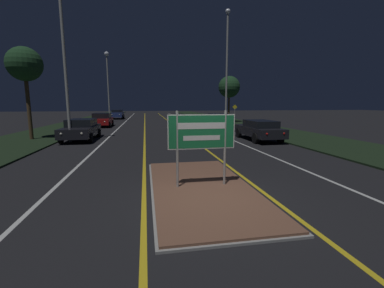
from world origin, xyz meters
TOP-DOWN VIEW (x-y plane):
  - ground_plane at (0.00, 0.00)m, footprint 160.00×160.00m
  - median_island at (0.00, 0.66)m, footprint 2.88×6.14m
  - verge_left at (-9.50, 20.00)m, footprint 5.00×100.00m
  - verge_right at (9.50, 20.00)m, footprint 5.00×100.00m
  - centre_line_yellow_left at (-1.63, 25.00)m, footprint 0.12×70.00m
  - centre_line_yellow_right at (1.63, 25.00)m, footprint 0.12×70.00m
  - lane_line_white_left at (-4.20, 25.00)m, footprint 0.12×70.00m
  - lane_line_white_right at (4.20, 25.00)m, footprint 0.12×70.00m
  - edge_line_white_left at (-7.20, 25.00)m, footprint 0.10×70.00m
  - edge_line_white_right at (7.20, 25.00)m, footprint 0.10×70.00m
  - highway_sign at (0.00, 0.66)m, footprint 1.91×0.07m
  - streetlight_left_near at (-6.27, 11.02)m, footprint 0.45×0.45m
  - streetlight_left_far at (-6.26, 29.82)m, footprint 0.58×0.58m
  - streetlight_right_near at (6.25, 18.01)m, footprint 0.47×0.47m
  - car_receding_0 at (5.91, 9.71)m, footprint 1.87×4.73m
  - car_receding_1 at (5.53, 18.25)m, footprint 2.03×4.31m
  - car_approaching_0 at (-5.83, 12.08)m, footprint 1.97×4.79m
  - car_approaching_1 at (-6.07, 22.19)m, footprint 2.03×4.21m
  - car_approaching_2 at (-5.91, 36.29)m, footprint 1.91×4.60m
  - warning_sign at (8.99, 23.10)m, footprint 0.60×0.06m
  - roadside_palm_left at (-9.06, 12.37)m, footprint 2.17×2.17m
  - roadside_palm_right at (8.98, 25.36)m, footprint 2.70×2.70m

SIDE VIEW (x-z plane):
  - ground_plane at x=0.00m, z-range 0.00..0.00m
  - centre_line_yellow_left at x=-1.63m, z-range 0.00..0.01m
  - centre_line_yellow_right at x=1.63m, z-range 0.00..0.01m
  - lane_line_white_left at x=-4.20m, z-range 0.00..0.01m
  - lane_line_white_right at x=4.20m, z-range 0.00..0.01m
  - edge_line_white_left at x=-7.20m, z-range 0.00..0.01m
  - edge_line_white_right at x=7.20m, z-range 0.00..0.01m
  - verge_left at x=-9.50m, z-range 0.00..0.08m
  - verge_right at x=9.50m, z-range 0.00..0.08m
  - median_island at x=0.00m, z-range -0.01..0.09m
  - car_receding_0 at x=5.91m, z-range 0.06..1.39m
  - car_approaching_0 at x=-5.83m, z-range 0.04..1.43m
  - car_approaching_1 at x=-6.07m, z-range 0.03..1.46m
  - car_receding_1 at x=5.53m, z-range 0.05..1.50m
  - car_approaching_2 at x=-5.91m, z-range 0.06..1.52m
  - warning_sign at x=8.99m, z-range 0.31..2.55m
  - highway_sign at x=0.00m, z-range 0.50..2.64m
  - roadside_palm_right at x=8.98m, z-range 1.59..7.36m
  - roadside_palm_left at x=-9.06m, z-range 1.90..7.84m
  - streetlight_left_near at x=-6.27m, z-range 0.93..10.03m
  - streetlight_left_far at x=-6.26m, z-range 1.61..10.71m
  - streetlight_right_near at x=6.25m, z-range 1.08..12.17m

